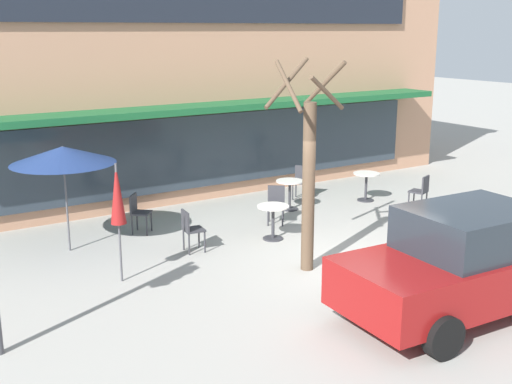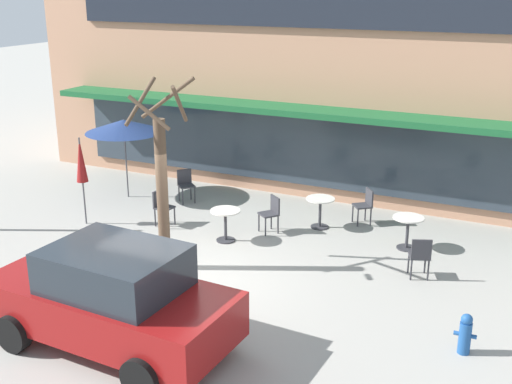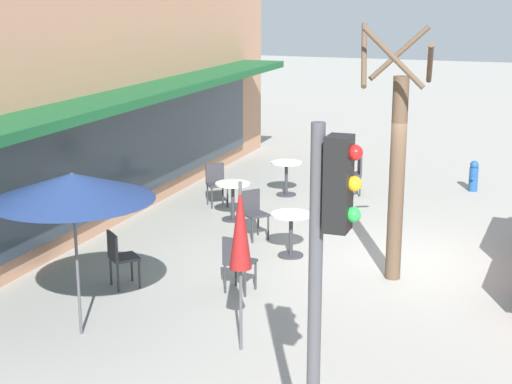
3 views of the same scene
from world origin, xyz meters
The scene contains 14 objects.
ground_plane centered at (0.00, 0.00, 0.00)m, with size 80.00×80.00×0.00m, color #9E9B93.
building_facade centered at (0.00, 9.96, 3.59)m, with size 17.23×9.10×7.18m.
cafe_table_near_wall centered at (3.60, 3.60, 0.52)m, with size 0.70×0.70×0.76m.
cafe_table_streetside centered at (1.37, 3.99, 0.52)m, with size 0.70×0.70×0.76m.
cafe_table_by_tree centered at (-0.32, 2.25, 0.52)m, with size 0.70×0.70×0.76m.
patio_umbrella_green_folded centered at (-4.29, 3.92, 2.02)m, with size 2.10×2.10×2.20m.
patio_umbrella_cream_folded centered at (-3.99, 1.75, 1.63)m, with size 0.28×0.28×2.20m.
cafe_chair_0 centered at (0.42, 3.21, 0.53)m, with size 0.56×0.56×0.89m.
cafe_chair_1 centered at (2.29, 4.73, 0.53)m, with size 0.56×0.56×0.89m.
cafe_chair_2 centered at (-2.21, 2.49, 0.53)m, with size 0.45×0.45×0.89m.
cafe_chair_3 centered at (4.16, 2.18, 0.53)m, with size 0.52×0.52×0.89m.
cafe_chair_4 centered at (-2.61, 4.27, 0.53)m, with size 0.56×0.56×0.89m.
parked_sedan centered at (0.13, -2.53, 0.88)m, with size 4.28×2.18×1.76m.
street_tree centered at (-0.78, 0.43, 1.87)m, with size 1.30×1.23×3.96m.
Camera 1 is at (-7.83, -8.81, 4.48)m, focal length 45.00 mm.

